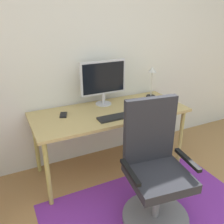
{
  "coord_description": "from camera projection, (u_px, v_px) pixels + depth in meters",
  "views": [
    {
      "loc": [
        -1.19,
        -0.39,
        1.73
      ],
      "look_at": [
        -0.25,
        1.53,
        0.82
      ],
      "focal_mm": 39.01,
      "sensor_mm": 36.0,
      "label": 1
    }
  ],
  "objects": [
    {
      "name": "office_chair",
      "position": [
        155.0,
        177.0,
        2.06
      ],
      "size": [
        0.6,
        0.58,
        1.08
      ],
      "rotation": [
        0.0,
        0.0,
        -0.13
      ],
      "color": "slate",
      "rests_on": "ground"
    },
    {
      "name": "desk",
      "position": [
        110.0,
        116.0,
        2.63
      ],
      "size": [
        1.66,
        0.7,
        0.72
      ],
      "color": "tan",
      "rests_on": "ground"
    },
    {
      "name": "wall_back",
      "position": [
        106.0,
        49.0,
        2.79
      ],
      "size": [
        6.0,
        0.1,
        2.6
      ],
      "primitive_type": "cube",
      "color": "beige",
      "rests_on": "ground"
    },
    {
      "name": "computer_mouse",
      "position": [
        140.0,
        110.0,
        2.59
      ],
      "size": [
        0.06,
        0.1,
        0.03
      ],
      "primitive_type": "ellipsoid",
      "color": "white",
      "rests_on": "desk"
    },
    {
      "name": "monitor",
      "position": [
        103.0,
        79.0,
        2.67
      ],
      "size": [
        0.53,
        0.18,
        0.5
      ],
      "color": "#B2B2B7",
      "rests_on": "desk"
    },
    {
      "name": "coffee_cup",
      "position": [
        144.0,
        103.0,
        2.68
      ],
      "size": [
        0.07,
        0.07,
        0.11
      ],
      "primitive_type": "cylinder",
      "color": "#283CA0",
      "rests_on": "desk"
    },
    {
      "name": "desk_lamp",
      "position": [
        152.0,
        77.0,
        2.92
      ],
      "size": [
        0.11,
        0.11,
        0.37
      ],
      "color": "black",
      "rests_on": "desk"
    },
    {
      "name": "area_rug",
      "position": [
        149.0,
        211.0,
        2.25
      ],
      "size": [
        1.89,
        1.09,
        0.01
      ],
      "primitive_type": "cube",
      "color": "#6F2989",
      "rests_on": "ground"
    },
    {
      "name": "cell_phone",
      "position": [
        63.0,
        115.0,
        2.5
      ],
      "size": [
        0.11,
        0.15,
        0.01
      ],
      "primitive_type": "cube",
      "rotation": [
        0.0,
        0.0,
        -0.34
      ],
      "color": "black",
      "rests_on": "desk"
    },
    {
      "name": "keyboard",
      "position": [
        118.0,
        117.0,
        2.45
      ],
      "size": [
        0.43,
        0.13,
        0.02
      ],
      "primitive_type": "cube",
      "color": "black",
      "rests_on": "desk"
    }
  ]
}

